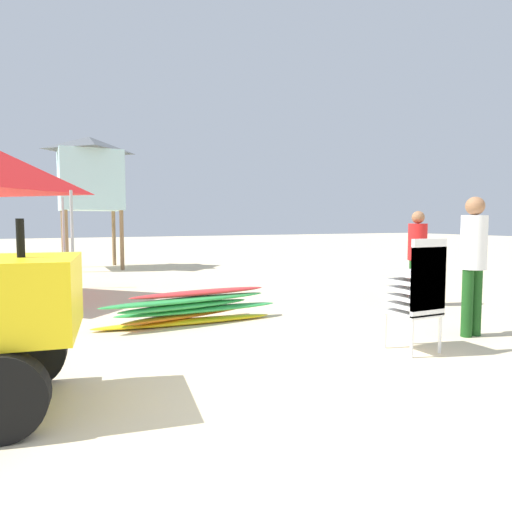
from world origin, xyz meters
TOP-DOWN VIEW (x-y plane):
  - ground at (0.00, 0.00)m, footprint 80.00×80.00m
  - stacked_plastic_chairs at (2.07, 0.77)m, footprint 0.48×0.48m
  - surfboard_pile at (0.22, 3.27)m, footprint 2.73×0.76m
  - lifeguard_near_left at (3.25, 1.03)m, footprint 0.32×0.32m
  - lifeguard_near_center at (4.21, 2.93)m, footprint 0.32×0.32m
  - lifeguard_tower at (-0.19, 12.01)m, footprint 1.98×1.98m

SIDE VIEW (x-z plane):
  - ground at x=0.00m, z-range 0.00..0.00m
  - surfboard_pile at x=0.22m, z-range -0.01..0.47m
  - stacked_plastic_chairs at x=2.07m, z-range 0.10..1.39m
  - lifeguard_near_center at x=4.21m, z-range 0.12..1.77m
  - lifeguard_near_left at x=3.25m, z-range 0.14..1.93m
  - lifeguard_tower at x=-0.19m, z-range 0.91..4.97m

